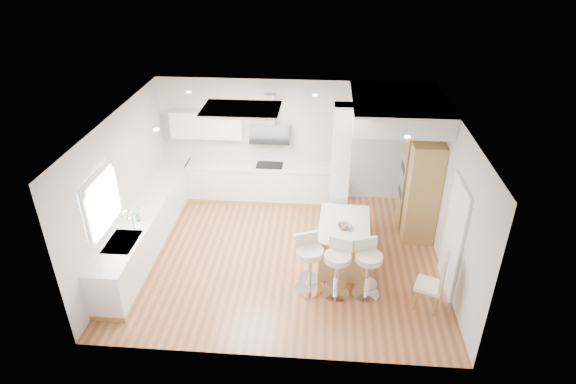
# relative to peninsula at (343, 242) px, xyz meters

# --- Properties ---
(ground) EXTENTS (6.00, 6.00, 0.00)m
(ground) POSITION_rel_peninsula_xyz_m (-1.14, 0.04, -0.43)
(ground) COLOR #AE6B40
(ground) RESTS_ON ground
(ceiling) EXTENTS (6.00, 5.00, 0.02)m
(ceiling) POSITION_rel_peninsula_xyz_m (-1.14, 0.04, -0.43)
(ceiling) COLOR silver
(ceiling) RESTS_ON ground
(wall_back) EXTENTS (6.00, 0.04, 2.80)m
(wall_back) POSITION_rel_peninsula_xyz_m (-1.14, 2.54, 0.97)
(wall_back) COLOR beige
(wall_back) RESTS_ON ground
(wall_left) EXTENTS (0.04, 5.00, 2.80)m
(wall_left) POSITION_rel_peninsula_xyz_m (-4.14, 0.04, 0.97)
(wall_left) COLOR beige
(wall_left) RESTS_ON ground
(wall_right) EXTENTS (0.04, 5.00, 2.80)m
(wall_right) POSITION_rel_peninsula_xyz_m (1.86, 0.04, 0.97)
(wall_right) COLOR beige
(wall_right) RESTS_ON ground
(skylight) EXTENTS (4.10, 2.10, 0.06)m
(skylight) POSITION_rel_peninsula_xyz_m (-1.93, 0.64, 2.34)
(skylight) COLOR white
(skylight) RESTS_ON ground
(window_left) EXTENTS (0.06, 1.28, 1.07)m
(window_left) POSITION_rel_peninsula_xyz_m (-4.10, -0.86, 1.26)
(window_left) COLOR white
(window_left) RESTS_ON ground
(doorway_right) EXTENTS (0.05, 1.00, 2.10)m
(doorway_right) POSITION_rel_peninsula_xyz_m (1.83, -0.56, 0.57)
(doorway_right) COLOR #49413A
(doorway_right) RESTS_ON ground
(counter_left) EXTENTS (0.63, 4.50, 1.35)m
(counter_left) POSITION_rel_peninsula_xyz_m (-3.84, 0.27, 0.03)
(counter_left) COLOR tan
(counter_left) RESTS_ON ground
(counter_back) EXTENTS (3.62, 0.63, 2.50)m
(counter_back) POSITION_rel_peninsula_xyz_m (-2.06, 2.27, 0.26)
(counter_back) COLOR tan
(counter_back) RESTS_ON ground
(pillar) EXTENTS (0.35, 0.35, 2.80)m
(pillar) POSITION_rel_peninsula_xyz_m (-0.09, 0.99, 0.97)
(pillar) COLOR white
(pillar) RESTS_ON ground
(soffit) EXTENTS (1.78, 2.20, 0.40)m
(soffit) POSITION_rel_peninsula_xyz_m (0.96, 1.44, 2.17)
(soffit) COLOR silver
(soffit) RESTS_ON ground
(oven_column) EXTENTS (0.63, 1.21, 2.10)m
(oven_column) POSITION_rel_peninsula_xyz_m (1.53, 1.27, 0.62)
(oven_column) COLOR tan
(oven_column) RESTS_ON ground
(peninsula) EXTENTS (0.99, 1.44, 0.92)m
(peninsula) POSITION_rel_peninsula_xyz_m (0.00, 0.00, 0.00)
(peninsula) COLOR tan
(peninsula) RESTS_ON ground
(bar_stool_a) EXTENTS (0.65, 0.65, 1.09)m
(bar_stool_a) POSITION_rel_peninsula_xyz_m (-0.61, -0.86, 0.18)
(bar_stool_a) COLOR silver
(bar_stool_a) RESTS_ON ground
(bar_stool_b) EXTENTS (0.60, 0.60, 1.07)m
(bar_stool_b) POSITION_rel_peninsula_xyz_m (-0.13, -0.96, 0.17)
(bar_stool_b) COLOR silver
(bar_stool_b) RESTS_ON ground
(bar_stool_c) EXTENTS (0.63, 0.63, 1.08)m
(bar_stool_c) POSITION_rel_peninsula_xyz_m (0.38, -0.93, 0.18)
(bar_stool_c) COLOR silver
(bar_stool_c) RESTS_ON ground
(dining_chair) EXTENTS (0.55, 0.55, 1.10)m
(dining_chair) POSITION_rel_peninsula_xyz_m (1.48, -1.20, 0.16)
(dining_chair) COLOR beige
(dining_chair) RESTS_ON ground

